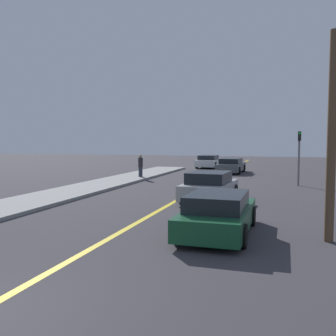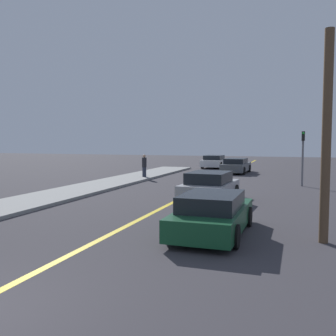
{
  "view_description": "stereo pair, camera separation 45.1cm",
  "coord_description": "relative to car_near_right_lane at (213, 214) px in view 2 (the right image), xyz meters",
  "views": [
    {
      "loc": [
        4.5,
        -4.1,
        2.68
      ],
      "look_at": [
        -0.37,
        11.72,
        1.46
      ],
      "focal_mm": 40.0,
      "sensor_mm": 36.0,
      "label": 1
    },
    {
      "loc": [
        4.93,
        -3.96,
        2.68
      ],
      "look_at": [
        -0.37,
        11.72,
        1.46
      ],
      "focal_mm": 40.0,
      "sensor_mm": 36.0,
      "label": 2
    }
  ],
  "objects": [
    {
      "name": "sidewalk_left",
      "position": [
        -8.52,
        8.69,
        -0.51
      ],
      "size": [
        2.82,
        30.28,
        0.14
      ],
      "color": "gray",
      "rests_on": "ground_plane"
    },
    {
      "name": "car_near_right_lane",
      "position": [
        0.0,
        0.0,
        0.0
      ],
      "size": [
        1.9,
        4.21,
        1.2
      ],
      "rotation": [
        0.0,
        0.0,
        -0.01
      ],
      "color": "#144728",
      "rests_on": "ground_plane"
    },
    {
      "name": "traffic_light",
      "position": [
        2.64,
        12.71,
        1.44
      ],
      "size": [
        0.18,
        0.4,
        3.21
      ],
      "color": "slate",
      "rests_on": "ground_plane"
    },
    {
      "name": "car_ahead_center",
      "position": [
        -1.34,
        5.75,
        0.05
      ],
      "size": [
        2.16,
        4.01,
        1.3
      ],
      "rotation": [
        0.0,
        0.0,
        -0.06
      ],
      "color": "#9E9EA3",
      "rests_on": "ground_plane"
    },
    {
      "name": "utility_pole",
      "position": [
        2.95,
        0.04,
        2.17
      ],
      "size": [
        0.24,
        0.24,
        5.51
      ],
      "color": "brown",
      "rests_on": "ground_plane"
    },
    {
      "name": "car_parked_left_lot",
      "position": [
        -5.25,
        25.8,
        0.02
      ],
      "size": [
        2.05,
        4.38,
        1.23
      ],
      "rotation": [
        0.0,
        0.0,
        -0.02
      ],
      "color": "silver",
      "rests_on": "ground_plane"
    },
    {
      "name": "car_far_distant",
      "position": [
        -2.36,
        20.58,
        0.01
      ],
      "size": [
        2.05,
        4.54,
        1.21
      ],
      "rotation": [
        0.0,
        0.0,
        -0.04
      ],
      "color": "#4C5156",
      "rests_on": "ground_plane"
    },
    {
      "name": "road_center_line",
      "position": [
        -2.76,
        11.54,
        -0.58
      ],
      "size": [
        0.2,
        60.0,
        0.01
      ],
      "color": "gold",
      "rests_on": "ground_plane"
    },
    {
      "name": "pedestrian_mid_group",
      "position": [
        -7.77,
        13.8,
        0.34
      ],
      "size": [
        0.32,
        0.32,
        1.56
      ],
      "color": "#282D3D",
      "rests_on": "sidewalk_left"
    }
  ]
}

